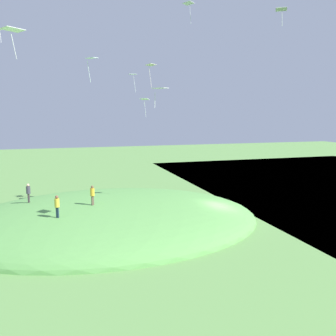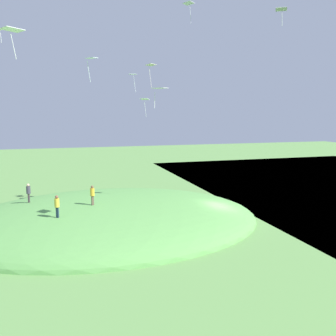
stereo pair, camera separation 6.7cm
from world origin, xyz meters
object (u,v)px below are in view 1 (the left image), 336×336
(kite_4, at_px, (281,10))
(kite_11, at_px, (13,30))
(kite_0, at_px, (91,60))
(kite_10, at_px, (189,4))
(kite_2, at_px, (133,76))
(kite_6, at_px, (151,66))
(kite_7, at_px, (160,89))
(person_with_child, at_px, (28,191))
(person_walking_path, at_px, (92,193))
(person_watching_kites, at_px, (57,204))
(kite_9, at_px, (145,100))

(kite_4, bearing_deg, kite_11, 12.56)
(kite_0, height_order, kite_10, kite_10)
(kite_2, relative_size, kite_10, 0.98)
(kite_4, height_order, kite_6, kite_4)
(kite_6, height_order, kite_11, kite_6)
(kite_7, bearing_deg, person_with_child, -47.54)
(person_walking_path, relative_size, kite_2, 0.99)
(person_watching_kites, xyz_separation_m, kite_4, (-16.96, 3.20, 14.62))
(kite_11, bearing_deg, kite_6, -131.81)
(kite_6, distance_m, kite_7, 9.01)
(person_watching_kites, relative_size, kite_0, 1.01)
(kite_11, bearing_deg, person_walking_path, -115.14)
(kite_6, xyz_separation_m, kite_7, (1.55, 8.49, -2.60))
(kite_0, distance_m, kite_6, 7.55)
(person_with_child, xyz_separation_m, kite_9, (-11.77, -3.72, 8.36))
(kite_6, xyz_separation_m, kite_10, (-3.59, -0.04, 5.59))
(kite_0, xyz_separation_m, kite_4, (-14.11, 2.24, 3.93))
(person_with_child, bearing_deg, kite_4, 82.41)
(person_walking_path, bearing_deg, person_with_child, 117.69)
(kite_2, bearing_deg, person_watching_kites, 42.37)
(kite_2, relative_size, kite_11, 1.14)
(person_walking_path, distance_m, kite_10, 18.98)
(kite_6, relative_size, kite_9, 1.09)
(kite_2, bearing_deg, kite_4, 133.65)
(person_walking_path, distance_m, kite_2, 12.17)
(person_watching_kites, distance_m, kite_9, 15.72)
(person_with_child, height_order, person_watching_kites, person_watching_kites)
(kite_0, xyz_separation_m, kite_7, (-4.14, 3.53, -2.22))
(kite_0, height_order, kite_9, kite_0)
(kite_10, bearing_deg, kite_7, 58.98)
(person_with_child, xyz_separation_m, kite_4, (-19.49, 9.11, 14.67))
(person_watching_kites, distance_m, kite_10, 20.99)
(kite_0, distance_m, kite_2, 9.00)
(person_walking_path, height_order, kite_10, kite_10)
(person_walking_path, xyz_separation_m, kite_10, (-9.24, -1.82, 16.47))
(person_walking_path, height_order, kite_2, kite_2)
(kite_2, bearing_deg, person_walking_path, 44.93)
(kite_7, bearing_deg, kite_10, -121.02)
(person_with_child, height_order, kite_2, kite_2)
(kite_10, bearing_deg, kite_0, 28.35)
(kite_0, xyz_separation_m, kite_9, (-6.40, -10.58, -2.38))
(kite_4, distance_m, kite_10, 8.95)
(kite_10, bearing_deg, kite_2, -30.34)
(kite_7, relative_size, kite_9, 0.69)
(person_watching_kites, bearing_deg, person_walking_path, 69.70)
(kite_7, bearing_deg, person_walking_path, -58.53)
(person_watching_kites, relative_size, kite_2, 1.02)
(kite_6, relative_size, kite_10, 1.21)
(kite_6, bearing_deg, kite_10, -179.28)
(kite_4, bearing_deg, kite_7, 7.36)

